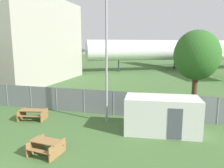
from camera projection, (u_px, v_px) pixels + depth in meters
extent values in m
cylinder|color=gray|center=(7.00, 95.00, 20.10)|extent=(0.07, 0.07, 2.00)
cylinder|color=gray|center=(31.00, 97.00, 19.43)|extent=(0.07, 0.07, 2.00)
cylinder|color=gray|center=(57.00, 99.00, 18.75)|extent=(0.07, 0.07, 2.00)
cylinder|color=gray|center=(84.00, 101.00, 18.08)|extent=(0.07, 0.07, 2.00)
cylinder|color=gray|center=(114.00, 103.00, 17.41)|extent=(0.07, 0.07, 2.00)
cylinder|color=gray|center=(146.00, 106.00, 16.73)|extent=(0.07, 0.07, 2.00)
cylinder|color=gray|center=(180.00, 108.00, 16.06)|extent=(0.07, 0.07, 2.00)
cylinder|color=gray|center=(218.00, 111.00, 15.39)|extent=(0.07, 0.07, 2.00)
cube|color=slate|center=(84.00, 101.00, 18.08)|extent=(56.00, 0.01, 2.00)
cylinder|color=white|center=(173.00, 50.00, 49.02)|extent=(36.12, 22.98, 4.35)
cone|color=white|center=(76.00, 51.00, 43.91)|extent=(5.92, 5.92, 4.35)
cube|color=white|center=(214.00, 55.00, 39.13)|extent=(11.51, 18.34, 0.30)
cylinder|color=#939399|center=(206.00, 60.00, 41.94)|extent=(4.37, 3.63, 1.96)
cube|color=white|center=(159.00, 51.00, 60.07)|extent=(15.02, 17.26, 0.30)
cylinder|color=#939399|center=(165.00, 56.00, 57.84)|extent=(4.37, 3.63, 1.96)
cylinder|color=#2D2D33|center=(119.00, 66.00, 46.62)|extent=(0.24, 0.24, 2.32)
cylinder|color=#2D2D33|center=(119.00, 70.00, 46.77)|extent=(0.64, 0.54, 0.56)
cylinder|color=#2D2D33|center=(186.00, 66.00, 47.58)|extent=(0.24, 0.24, 2.32)
cylinder|color=#2D2D33|center=(186.00, 70.00, 47.73)|extent=(0.64, 0.54, 0.56)
cylinder|color=#2D2D33|center=(174.00, 64.00, 52.56)|extent=(0.24, 0.24, 2.32)
cylinder|color=#2D2D33|center=(174.00, 67.00, 52.72)|extent=(0.64, 0.54, 0.56)
cube|color=silver|center=(162.00, 115.00, 13.95)|extent=(4.85, 2.70, 2.34)
cube|color=#4C515B|center=(175.00, 124.00, 12.79)|extent=(0.84, 0.12, 1.90)
cube|color=olive|center=(46.00, 141.00, 11.19)|extent=(1.64, 0.91, 0.04)
cube|color=olive|center=(53.00, 142.00, 11.75)|extent=(1.59, 0.43, 0.04)
cube|color=olive|center=(39.00, 151.00, 10.73)|extent=(1.59, 0.43, 0.04)
cube|color=olive|center=(57.00, 150.00, 11.01)|extent=(0.20, 1.40, 0.74)
cube|color=olive|center=(36.00, 145.00, 11.50)|extent=(0.20, 1.40, 0.74)
cube|color=olive|center=(33.00, 110.00, 16.47)|extent=(2.09, 1.13, 0.04)
cube|color=olive|center=(36.00, 112.00, 17.08)|extent=(2.00, 0.66, 0.04)
cube|color=olive|center=(30.00, 116.00, 15.98)|extent=(2.00, 0.66, 0.04)
cube|color=olive|center=(44.00, 115.00, 16.47)|extent=(0.33, 1.39, 0.74)
cube|color=olive|center=(22.00, 114.00, 16.61)|extent=(0.33, 1.39, 0.74)
cylinder|color=#4C3823|center=(194.00, 94.00, 17.86)|extent=(0.43, 0.43, 3.26)
ellipsoid|color=#2D6023|center=(197.00, 55.00, 17.30)|extent=(3.61, 3.61, 3.97)
cylinder|color=#99999E|center=(106.00, 61.00, 15.24)|extent=(0.16, 0.16, 8.94)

